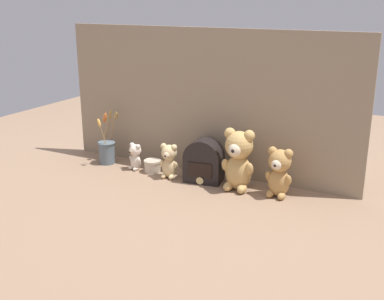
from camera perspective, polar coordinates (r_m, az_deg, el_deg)
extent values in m
plane|color=#8E7056|center=(2.51, -0.21, -3.71)|extent=(4.00, 4.00, 0.00)
cube|color=gray|center=(2.54, 1.54, 5.64)|extent=(1.67, 0.02, 0.77)
ellipsoid|color=tan|center=(2.39, 5.51, -2.63)|extent=(0.13, 0.11, 0.18)
sphere|color=tan|center=(2.34, 5.61, 0.58)|extent=(0.14, 0.14, 0.14)
sphere|color=beige|center=(2.30, 5.14, 0.04)|extent=(0.07, 0.07, 0.07)
sphere|color=black|center=(2.27, 4.88, -0.12)|extent=(0.02, 0.02, 0.02)
sphere|color=tan|center=(2.31, 6.79, 1.69)|extent=(0.06, 0.06, 0.06)
sphere|color=tan|center=(2.35, 4.51, 1.99)|extent=(0.06, 0.06, 0.06)
ellipsoid|color=tan|center=(2.35, 6.86, -2.22)|extent=(0.04, 0.06, 0.08)
ellipsoid|color=tan|center=(2.39, 4.03, -1.77)|extent=(0.04, 0.06, 0.08)
ellipsoid|color=tan|center=(2.37, 5.93, -4.59)|extent=(0.05, 0.07, 0.04)
ellipsoid|color=tan|center=(2.39, 4.30, -4.31)|extent=(0.05, 0.07, 0.04)
ellipsoid|color=tan|center=(2.34, 10.24, -3.79)|extent=(0.11, 0.09, 0.14)
sphere|color=tan|center=(2.30, 10.39, -1.26)|extent=(0.11, 0.11, 0.11)
sphere|color=beige|center=(2.27, 10.02, -1.70)|extent=(0.05, 0.05, 0.05)
sphere|color=black|center=(2.25, 9.81, -1.83)|extent=(0.01, 0.01, 0.01)
sphere|color=tan|center=(2.28, 11.36, -0.41)|extent=(0.04, 0.04, 0.04)
sphere|color=tan|center=(2.30, 9.55, -0.11)|extent=(0.04, 0.04, 0.04)
ellipsoid|color=tan|center=(2.31, 11.34, -3.50)|extent=(0.03, 0.05, 0.06)
ellipsoid|color=tan|center=(2.34, 9.08, -3.08)|extent=(0.03, 0.05, 0.06)
ellipsoid|color=tan|center=(2.32, 10.55, -5.38)|extent=(0.04, 0.06, 0.04)
ellipsoid|color=tan|center=(2.34, 9.25, -5.12)|extent=(0.04, 0.06, 0.04)
ellipsoid|color=#DBBC84|center=(2.55, -2.72, -2.12)|extent=(0.09, 0.07, 0.11)
sphere|color=#DBBC84|center=(2.52, -2.75, -0.32)|extent=(0.08, 0.08, 0.08)
sphere|color=#D1B289|center=(2.49, -3.03, -0.64)|extent=(0.04, 0.04, 0.04)
sphere|color=black|center=(2.48, -3.19, -0.73)|extent=(0.01, 0.01, 0.01)
sphere|color=#DBBC84|center=(2.50, -2.13, 0.31)|extent=(0.03, 0.03, 0.03)
sphere|color=#DBBC84|center=(2.52, -3.39, 0.45)|extent=(0.03, 0.03, 0.03)
ellipsoid|color=#DBBC84|center=(2.52, -2.00, -1.86)|extent=(0.03, 0.04, 0.05)
ellipsoid|color=#DBBC84|center=(2.55, -3.57, -1.66)|extent=(0.03, 0.04, 0.05)
ellipsoid|color=#DBBC84|center=(2.53, -2.47, -3.21)|extent=(0.03, 0.05, 0.03)
ellipsoid|color=#DBBC84|center=(2.55, -3.37, -3.09)|extent=(0.03, 0.05, 0.03)
ellipsoid|color=beige|center=(2.68, -6.70, -1.40)|extent=(0.07, 0.07, 0.09)
sphere|color=beige|center=(2.66, -6.75, -0.03)|extent=(0.07, 0.07, 0.07)
sphere|color=#D1B289|center=(2.65, -7.15, -0.24)|extent=(0.03, 0.03, 0.03)
sphere|color=black|center=(2.64, -7.37, -0.29)|extent=(0.01, 0.01, 0.01)
sphere|color=beige|center=(2.64, -6.42, 0.40)|extent=(0.03, 0.03, 0.03)
sphere|color=beige|center=(2.67, -7.11, 0.60)|extent=(0.03, 0.03, 0.03)
ellipsoid|color=beige|center=(2.65, -6.35, -1.26)|extent=(0.03, 0.03, 0.04)
ellipsoid|color=beige|center=(2.70, -7.22, -0.99)|extent=(0.03, 0.03, 0.04)
ellipsoid|color=beige|center=(2.67, -6.73, -2.25)|extent=(0.03, 0.04, 0.02)
ellipsoid|color=beige|center=(2.70, -7.23, -2.08)|extent=(0.03, 0.04, 0.02)
cylinder|color=slate|center=(2.80, -10.05, -0.30)|extent=(0.09, 0.09, 0.13)
torus|color=slate|center=(2.78, -10.11, 0.86)|extent=(0.10, 0.10, 0.01)
cylinder|color=#9E7542|center=(2.80, -9.82, 2.63)|extent=(0.05, 0.01, 0.15)
ellipsoid|color=tan|center=(2.80, -9.68, 4.19)|extent=(0.04, 0.02, 0.06)
cylinder|color=#9E7542|center=(2.78, -9.37, 2.55)|extent=(0.05, 0.03, 0.15)
ellipsoid|color=tan|center=(2.77, -8.95, 4.09)|extent=(0.04, 0.03, 0.05)
cylinder|color=#9E7542|center=(2.80, -10.20, 2.44)|extent=(0.03, 0.02, 0.13)
ellipsoid|color=#C65B28|center=(2.79, -10.28, 3.81)|extent=(0.03, 0.03, 0.06)
cylinder|color=#9E7542|center=(2.80, -10.22, 2.41)|extent=(0.03, 0.03, 0.13)
ellipsoid|color=tan|center=(2.80, -10.31, 3.76)|extent=(0.04, 0.04, 0.06)
cylinder|color=#9E7542|center=(2.74, -10.65, 2.01)|extent=(0.04, 0.00, 0.13)
ellipsoid|color=gold|center=(2.71, -10.96, 3.18)|extent=(0.03, 0.02, 0.05)
cube|color=black|center=(2.49, 1.39, -2.29)|extent=(0.21, 0.14, 0.13)
cylinder|color=black|center=(2.47, 1.40, -0.86)|extent=(0.21, 0.14, 0.19)
cube|color=black|center=(2.43, 0.95, -2.39)|extent=(0.12, 0.02, 0.07)
cylinder|color=#D6BC7A|center=(2.45, 0.94, -3.67)|extent=(0.04, 0.01, 0.04)
cylinder|color=beige|center=(2.64, -4.69, -2.03)|extent=(0.09, 0.09, 0.06)
cylinder|color=beige|center=(2.63, -4.71, -1.33)|extent=(0.09, 0.09, 0.01)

